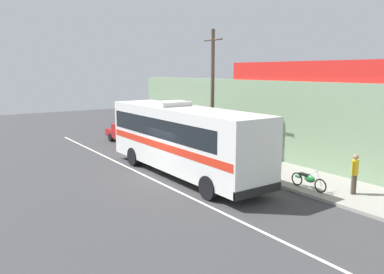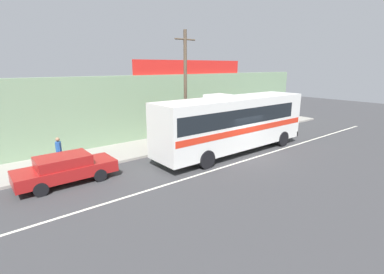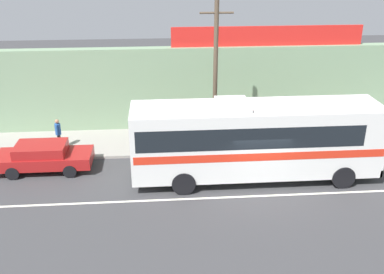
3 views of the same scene
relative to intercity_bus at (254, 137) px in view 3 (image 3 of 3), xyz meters
name	(u,v)px [view 3 (image 3 of 3)]	position (x,y,z in m)	size (l,w,h in m)	color
ground_plane	(257,187)	(0.10, -0.86, -2.07)	(70.00, 70.00, 0.00)	#3A3A3D
sidewalk_slab	(238,139)	(0.10, 4.34, -2.00)	(30.00, 3.60, 0.14)	gray
storefront_facade	(233,88)	(0.10, 6.49, 0.33)	(30.00, 0.70, 4.80)	gray
storefront_billboard	(268,36)	(1.96, 6.49, 3.28)	(10.81, 0.12, 1.10)	red
road_center_stripe	(261,196)	(0.10, -1.66, -2.06)	(30.00, 0.14, 0.01)	silver
intercity_bus	(254,137)	(0.00, 0.00, 0.00)	(11.13, 2.68, 3.78)	silver
parked_car	(44,156)	(-9.79, 1.53, -1.33)	(4.51, 1.83, 1.37)	maroon
utility_pole	(215,76)	(-1.40, 3.07, 1.99)	(1.60, 0.22, 7.57)	brown
motorcycle_purple	(343,136)	(5.57, 3.12, -1.50)	(1.90, 0.56, 0.94)	black
pedestrian_by_curb	(365,118)	(7.17, 4.15, -0.90)	(0.30, 0.48, 1.75)	brown
pedestrian_near_shop	(58,132)	(-9.50, 3.73, -0.98)	(0.30, 0.48, 1.63)	black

